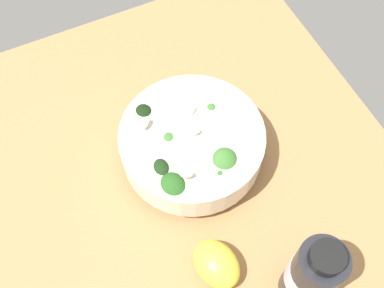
{
  "coord_description": "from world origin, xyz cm",
  "views": [
    {
      "loc": [
        12.45,
        32.23,
        66.49
      ],
      "look_at": [
        -2.41,
        0.81,
        4.0
      ],
      "focal_mm": 44.66,
      "sensor_mm": 36.0,
      "label": 1
    }
  ],
  "objects": [
    {
      "name": "bottle_tall",
      "position": [
        -7.07,
        25.48,
        7.4
      ],
      "size": [
        6.11,
        6.11,
        15.83
      ],
      "color": "black",
      "rests_on": "ground_plane"
    },
    {
      "name": "ground_plane",
      "position": [
        0.0,
        0.0,
        -2.21
      ],
      "size": [
        65.46,
        65.46,
        4.41
      ],
      "primitive_type": "cube",
      "color": "#996D42"
    },
    {
      "name": "bowl_of_broccoli",
      "position": [
        -2.26,
        0.93,
        4.37
      ],
      "size": [
        21.48,
        21.48,
        8.58
      ],
      "color": "silver",
      "rests_on": "ground_plane"
    },
    {
      "name": "lemon_wedge",
      "position": [
        2.12,
        18.17,
        2.34
      ],
      "size": [
        6.96,
        8.35,
        4.69
      ],
      "primitive_type": "ellipsoid",
      "rotation": [
        0.0,
        0.0,
        4.93
      ],
      "color": "yellow",
      "rests_on": "ground_plane"
    }
  ]
}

